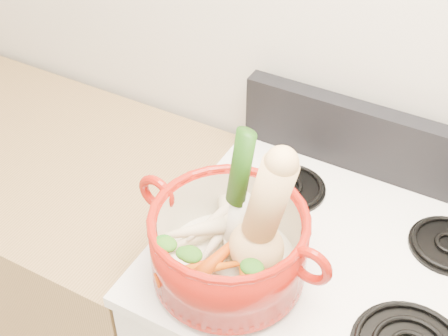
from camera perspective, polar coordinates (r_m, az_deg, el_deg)
The scene contains 22 objects.
wall_back at distance 1.43m, azimuth 17.59°, elevation 10.96°, with size 3.50×0.02×2.60m, color beige.
cooktop at distance 1.39m, azimuth 10.79°, elevation -8.45°, with size 0.78×0.67×0.03m, color silver.
control_backsplash at distance 1.53m, azimuth 15.18°, elevation 1.78°, with size 0.76×0.05×0.18m, color black.
counter_left at distance 2.18m, azimuth -18.31°, elevation -6.12°, with size 1.36×0.65×0.90m, color #997548.
burner_front_left at distance 1.32m, azimuth 0.61°, elevation -9.54°, with size 0.22×0.22×0.02m, color black.
burner_back_left at distance 1.51m, azimuth 6.03°, elevation -1.73°, with size 0.17×0.17×0.02m, color black.
dutch_oven at distance 1.25m, azimuth 0.44°, elevation -7.09°, with size 0.31×0.31×0.15m, color maroon.
pot_handle_left at distance 1.29m, azimuth -6.18°, elevation -2.27°, with size 0.09×0.09×0.02m, color maroon.
pot_handle_right at distance 1.16m, azimuth 7.93°, elevation -8.86°, with size 0.09×0.09×0.02m, color maroon.
squash at distance 1.17m, azimuth 3.13°, elevation -4.19°, with size 0.12×0.12×0.29m, color tan, non-canonical shape.
leek at distance 1.21m, azimuth 1.21°, elevation -2.33°, with size 0.05×0.05×0.30m, color beige.
ginger at distance 1.31m, azimuth 1.65°, elevation -5.98°, with size 0.08×0.06×0.04m, color tan.
parsnip_0 at distance 1.30m, azimuth -0.30°, elevation -6.03°, with size 0.04×0.04×0.20m, color beige.
parsnip_1 at distance 1.30m, azimuth -1.71°, elevation -5.83°, with size 0.05×0.05×0.22m, color beige.
parsnip_2 at distance 1.31m, azimuth 0.24°, elevation -4.92°, with size 0.04×0.04×0.19m, color beige.
parsnip_3 at distance 1.29m, azimuth -3.43°, elevation -5.75°, with size 0.04×0.04×0.16m, color beige.
parsnip_4 at distance 1.31m, azimuth -0.02°, elevation -3.92°, with size 0.04×0.04×0.21m, color beige.
carrot_0 at distance 1.25m, azimuth -1.19°, elevation -9.08°, with size 0.03×0.03×0.14m, color #D8440A.
carrot_1 at distance 1.24m, azimuth -3.02°, elevation -9.25°, with size 0.03×0.03×0.14m, color #D13C0A.
carrot_2 at distance 1.24m, azimuth 1.81°, elevation -8.38°, with size 0.04×0.04×0.19m, color #C45109.
carrot_3 at distance 1.22m, azimuth -1.80°, elevation -9.30°, with size 0.03×0.03×0.15m, color #C34D09.
carrot_4 at distance 1.24m, azimuth -0.14°, elevation -7.93°, with size 0.04×0.04×0.18m, color #C24309.
Camera 1 is at (0.20, 0.50, 1.98)m, focal length 50.00 mm.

